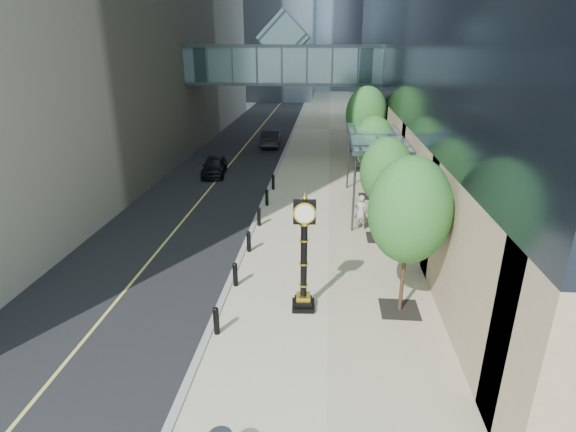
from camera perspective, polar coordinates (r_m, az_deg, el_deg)
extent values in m
plane|color=gray|center=(14.60, 0.93, -17.68)|extent=(320.00, 320.00, 0.00)
cube|color=black|center=(52.74, -3.61, 11.05)|extent=(8.00, 180.00, 0.02)
cube|color=tan|center=(52.17, 5.27, 10.92)|extent=(8.00, 180.00, 0.06)
cube|color=gray|center=(52.30, 0.81, 11.03)|extent=(0.25, 180.00, 0.07)
cube|color=#486B74|center=(39.58, -0.49, 18.69)|extent=(17.00, 4.00, 3.00)
cube|color=#383F44|center=(39.66, -0.49, 16.59)|extent=(17.00, 4.20, 0.25)
cube|color=#383F44|center=(39.54, -0.50, 20.78)|extent=(17.00, 4.20, 0.25)
cube|color=#486B74|center=(39.55, -0.50, 21.73)|extent=(4.24, 3.00, 4.24)
cube|color=#383F44|center=(25.98, 11.10, 9.72)|extent=(3.00, 8.00, 0.25)
cube|color=#486B74|center=(25.96, 11.13, 10.04)|extent=(2.80, 7.80, 0.06)
cylinder|color=#383F44|center=(22.82, 8.36, 2.87)|extent=(0.12, 0.12, 4.20)
cylinder|color=#383F44|center=(29.94, 7.66, 7.27)|extent=(0.12, 0.12, 4.20)
cylinder|color=black|center=(15.47, -9.08, -13.14)|extent=(0.20, 0.20, 0.90)
cylinder|color=black|center=(18.13, -6.70, -7.51)|extent=(0.20, 0.20, 0.90)
cylinder|color=black|center=(20.94, -4.99, -3.36)|extent=(0.20, 0.20, 0.90)
cylinder|color=black|center=(23.85, -3.70, -0.19)|extent=(0.20, 0.20, 0.90)
cylinder|color=black|center=(26.83, -2.70, 2.27)|extent=(0.20, 0.20, 0.90)
cylinder|color=black|center=(29.85, -1.89, 4.25)|extent=(0.20, 0.20, 0.90)
cube|color=black|center=(17.22, 13.96, -11.42)|extent=(1.40, 1.40, 0.02)
cylinder|color=#44331C|center=(16.48, 14.42, -6.97)|extent=(0.14, 0.14, 3.04)
ellipsoid|color=#225A21|center=(15.54, 15.19, 0.70)|extent=(2.78, 2.78, 3.71)
cube|color=black|center=(22.92, 11.69, -2.71)|extent=(1.40, 1.40, 0.02)
cylinder|color=#44331C|center=(22.43, 11.94, 0.42)|extent=(0.14, 0.14, 2.69)
ellipsoid|color=#225A21|center=(21.80, 12.34, 5.53)|extent=(2.46, 2.46, 3.28)
cube|color=black|center=(28.97, 10.36, 2.46)|extent=(1.40, 1.40, 0.02)
cylinder|color=#44331C|center=(28.58, 10.54, 5.00)|extent=(0.14, 0.14, 2.69)
ellipsoid|color=#225A21|center=(28.08, 10.82, 9.08)|extent=(2.47, 2.47, 3.29)
cube|color=black|center=(35.17, 9.50, 5.83)|extent=(1.40, 1.40, 0.02)
cylinder|color=#44331C|center=(34.78, 9.66, 8.45)|extent=(0.14, 0.14, 3.32)
ellipsoid|color=#225A21|center=(34.33, 9.92, 12.62)|extent=(3.04, 3.04, 4.05)
cube|color=black|center=(41.47, 8.88, 8.18)|extent=(1.40, 1.40, 0.02)
cylinder|color=#44331C|center=(41.20, 8.99, 9.97)|extent=(0.14, 0.14, 2.67)
ellipsoid|color=#225A21|center=(40.86, 9.15, 12.82)|extent=(2.45, 2.45, 3.27)
cube|color=black|center=(16.80, 1.94, -11.30)|extent=(0.87, 0.87, 0.18)
cube|color=black|center=(16.70, 1.95, -10.77)|extent=(0.68, 0.68, 0.18)
cube|color=gold|center=(16.61, 1.96, -10.24)|extent=(0.53, 0.53, 0.18)
cylinder|color=black|center=(15.88, 2.03, -5.62)|extent=(0.24, 0.24, 2.81)
cube|color=black|center=(15.15, 2.11, 0.52)|extent=(0.79, 0.32, 0.82)
cylinder|color=white|center=(15.30, 2.15, 0.73)|extent=(0.64, 0.08, 0.63)
cylinder|color=white|center=(15.01, 2.08, 0.31)|extent=(0.64, 0.08, 0.63)
sphere|color=gold|center=(14.99, 2.14, 2.31)|extent=(0.18, 0.18, 0.18)
imported|color=#AAA79C|center=(23.47, 9.24, 0.48)|extent=(0.73, 0.53, 1.87)
imported|color=black|center=(33.74, -9.35, 6.30)|extent=(2.02, 4.15, 1.37)
imported|color=black|center=(43.08, -2.18, 9.88)|extent=(1.89, 4.81, 1.56)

